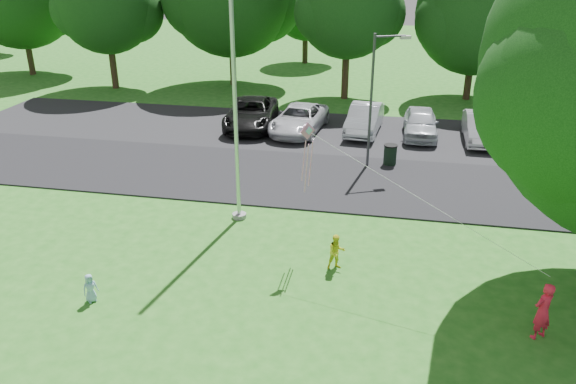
% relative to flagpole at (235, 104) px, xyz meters
% --- Properties ---
extents(ground, '(120.00, 120.00, 0.00)m').
position_rel_flagpole_xyz_m(ground, '(3.50, -5.00, -4.17)').
color(ground, '#246A1B').
rests_on(ground, ground).
extents(park_road, '(60.00, 6.00, 0.06)m').
position_rel_flagpole_xyz_m(park_road, '(3.50, 4.00, -4.14)').
color(park_road, black).
rests_on(park_road, ground).
extents(parking_strip, '(42.00, 7.00, 0.06)m').
position_rel_flagpole_xyz_m(parking_strip, '(3.50, 10.50, -4.14)').
color(parking_strip, black).
rests_on(parking_strip, ground).
extents(flagpole, '(0.50, 0.50, 10.00)m').
position_rel_flagpole_xyz_m(flagpole, '(0.00, 0.00, 0.00)').
color(flagpole, '#B7BABF').
rests_on(flagpole, ground).
extents(street_lamp, '(1.51, 0.79, 5.71)m').
position_rel_flagpole_xyz_m(street_lamp, '(4.35, 6.12, -0.74)').
color(street_lamp, '#3F3F44').
rests_on(street_lamp, ground).
extents(trash_can, '(0.60, 0.60, 0.95)m').
position_rel_flagpole_xyz_m(trash_can, '(5.11, 6.34, -3.69)').
color(trash_can, black).
rests_on(trash_can, ground).
extents(tree_row, '(64.35, 11.94, 10.88)m').
position_rel_flagpole_xyz_m(tree_row, '(5.09, 19.23, 1.55)').
color(tree_row, '#332316').
rests_on(tree_row, ground).
extents(horizon_trees, '(77.46, 7.20, 7.02)m').
position_rel_flagpole_xyz_m(horizon_trees, '(7.56, 28.88, 0.14)').
color(horizon_trees, '#332316').
rests_on(horizon_trees, ground).
extents(parked_cars, '(13.89, 5.65, 1.47)m').
position_rel_flagpole_xyz_m(parked_cars, '(2.24, 10.52, -3.40)').
color(parked_cars, black).
rests_on(parked_cars, ground).
extents(woman, '(0.67, 0.64, 1.55)m').
position_rel_flagpole_xyz_m(woman, '(9.08, -5.02, -3.39)').
color(woman, '#FF2142').
rests_on(woman, ground).
extents(child_yellow, '(0.67, 0.62, 1.12)m').
position_rel_flagpole_xyz_m(child_yellow, '(3.79, -2.76, -3.61)').
color(child_yellow, yellow).
rests_on(child_yellow, ground).
extents(child_blue, '(0.46, 0.48, 0.83)m').
position_rel_flagpole_xyz_m(child_blue, '(-2.57, -5.74, -3.75)').
color(child_blue, '#8BB9D5').
rests_on(child_blue, ground).
extents(kite, '(6.54, 3.28, 2.52)m').
position_rel_flagpole_xyz_m(kite, '(2.97, -2.09, -0.67)').
color(kite, pink).
rests_on(kite, ground).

